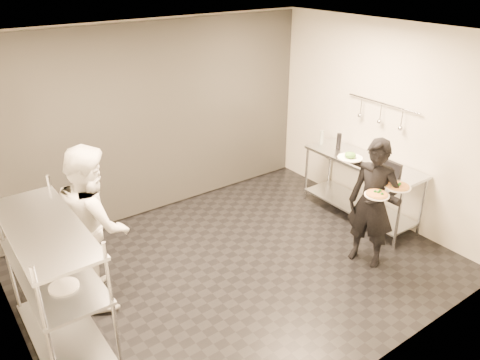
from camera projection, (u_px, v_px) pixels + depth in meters
room_shell at (187, 136)px, 6.13m from camera, size 5.00×4.00×2.80m
pass_rack at (55, 281)px, 4.40m from camera, size 0.60×1.60×1.50m
prep_counter at (361, 178)px, 6.76m from camera, size 0.60×1.80×0.92m
utensil_rail at (381, 114)px, 6.49m from camera, size 0.07×1.20×0.31m
waiter at (373, 204)px, 5.66m from camera, size 0.56×0.69×1.64m
chef at (94, 224)px, 5.05m from camera, size 0.84×1.00×1.82m
pizza_plate_near at (377, 194)px, 5.35m from camera, size 0.29×0.29×0.05m
pizza_plate_far at (398, 186)px, 5.47m from camera, size 0.31×0.31×0.05m
salad_plate at (350, 156)px, 5.63m from camera, size 0.30×0.30×0.07m
pos_monitor at (392, 169)px, 6.11m from camera, size 0.06×0.27×0.19m
bottle_green at (322, 137)px, 7.14m from camera, size 0.06×0.06×0.21m
bottle_clear at (377, 157)px, 6.49m from camera, size 0.05×0.05×0.18m
bottle_dark at (339, 141)px, 6.96m from camera, size 0.07×0.07×0.24m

